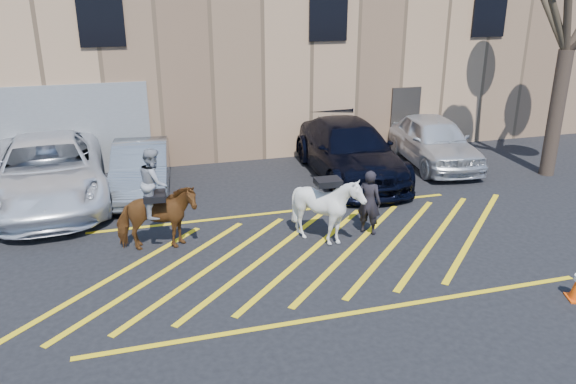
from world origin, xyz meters
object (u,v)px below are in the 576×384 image
object	(u,v)px
mounted_bay	(156,210)
car_blue_suv	(349,150)
handler	(369,202)
saddled_white	(327,209)
car_silver_sedan	(141,168)
car_white_suv	(434,140)
car_white_pickup	(48,171)

from	to	relation	value
mounted_bay	car_blue_suv	bearing A→B (deg)	31.22
car_blue_suv	mounted_bay	xyz separation A→B (m)	(-5.99, -3.63, 0.11)
handler	saddled_white	size ratio (longest dim) A/B	0.95
mounted_bay	saddled_white	bearing A→B (deg)	-10.66
handler	saddled_white	bearing A→B (deg)	55.04
car_silver_sedan	handler	distance (m)	6.67
car_silver_sedan	car_white_suv	bearing A→B (deg)	6.35
car_silver_sedan	saddled_white	bearing A→B (deg)	-44.46
handler	car_silver_sedan	bearing A→B (deg)	2.35
saddled_white	car_white_pickup	bearing A→B (deg)	144.30
car_white_pickup	handler	bearing A→B (deg)	-34.49
car_white_pickup	mounted_bay	xyz separation A→B (m)	(2.59, -3.83, 0.07)
handler	saddled_white	xyz separation A→B (m)	(-1.12, -0.23, 0.05)
car_blue_suv	saddled_white	world-z (taller)	car_blue_suv
car_white_pickup	car_silver_sedan	bearing A→B (deg)	-2.18
car_blue_suv	handler	size ratio (longest dim) A/B	3.70
car_white_pickup	handler	distance (m)	8.59
car_silver_sedan	car_blue_suv	distance (m)	6.18
car_white_pickup	car_blue_suv	size ratio (longest dim) A/B	1.09
car_silver_sedan	car_blue_suv	xyz separation A→B (m)	(6.17, -0.29, 0.13)
car_white_pickup	car_silver_sedan	size ratio (longest dim) A/B	1.45
car_blue_suv	mounted_bay	bearing A→B (deg)	-145.73
car_blue_suv	mounted_bay	size ratio (longest dim) A/B	2.47
car_white_pickup	car_blue_suv	xyz separation A→B (m)	(8.59, -0.20, -0.03)
car_blue_suv	mounted_bay	world-z (taller)	mounted_bay
car_white_pickup	car_blue_suv	distance (m)	8.59
car_white_suv	handler	xyz separation A→B (m)	(-4.31, -4.54, -0.02)
car_white_suv	saddled_white	distance (m)	7.22
car_blue_suv	car_white_pickup	bearing A→B (deg)	-178.29
handler	saddled_white	world-z (taller)	saddled_white
car_silver_sedan	car_white_suv	distance (m)	9.32
car_blue_suv	handler	world-z (taller)	car_blue_suv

